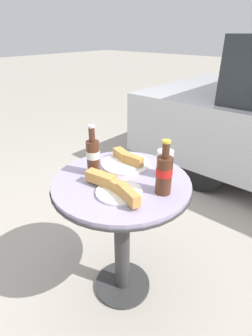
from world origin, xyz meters
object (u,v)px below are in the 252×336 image
(cola_bottle_right, at_px, (93,156))
(lunch_plate_near, at_px, (116,188))
(cola_bottle_left, at_px, (164,173))
(lunch_plate_far, at_px, (126,161))
(bistro_table, at_px, (122,210))
(drinking_glass, at_px, (165,164))

(cola_bottle_right, relative_size, lunch_plate_near, 0.77)
(lunch_plate_near, bearing_deg, cola_bottle_left, 42.42)
(cola_bottle_left, relative_size, lunch_plate_far, 0.95)
(bistro_table, height_order, lunch_plate_far, lunch_plate_far)
(cola_bottle_right, distance_m, lunch_plate_far, 0.21)
(lunch_plate_far, bearing_deg, bistro_table, -56.55)
(cola_bottle_right, xyz_separation_m, lunch_plate_near, (0.20, -0.06, -0.07))
(bistro_table, height_order, cola_bottle_right, cola_bottle_right)
(lunch_plate_near, height_order, lunch_plate_far, lunch_plate_near)
(bistro_table, relative_size, lunch_plate_far, 2.89)
(cola_bottle_left, height_order, drinking_glass, cola_bottle_left)
(bistro_table, relative_size, cola_bottle_right, 2.95)
(cola_bottle_right, relative_size, lunch_plate_far, 0.98)
(lunch_plate_far, bearing_deg, cola_bottle_left, -18.63)
(cola_bottle_left, xyz_separation_m, lunch_plate_near, (-0.15, -0.14, -0.07))
(bistro_table, bearing_deg, drinking_glass, 52.53)
(cola_bottle_left, xyz_separation_m, lunch_plate_far, (-0.30, 0.10, -0.08))
(cola_bottle_right, bearing_deg, lunch_plate_far, 75.10)
(drinking_glass, height_order, lunch_plate_far, drinking_glass)
(cola_bottle_left, bearing_deg, lunch_plate_near, -137.58)
(drinking_glass, xyz_separation_m, lunch_plate_near, (-0.07, -0.27, -0.03))
(cola_bottle_right, distance_m, lunch_plate_near, 0.22)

